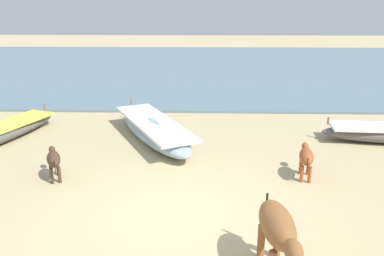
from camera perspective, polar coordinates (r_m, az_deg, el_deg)
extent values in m
plane|color=tan|center=(7.47, -2.40, -12.38)|extent=(80.00, 80.00, 0.00)
cube|color=slate|center=(23.75, 0.47, 8.66)|extent=(60.00, 20.00, 0.08)
cube|color=olive|center=(12.32, -25.42, -0.17)|extent=(0.74, 0.36, 0.04)
cylinder|color=olive|center=(13.50, -20.11, 2.79)|extent=(0.06, 0.06, 0.20)
ellipsoid|color=#8CA5B7|center=(11.30, -5.41, -0.33)|extent=(3.01, 4.54, 0.53)
cube|color=white|center=(11.23, -5.44, 0.77)|extent=(2.75, 4.04, 0.07)
cube|color=olive|center=(11.56, -6.00, 0.83)|extent=(0.88, 0.52, 0.04)
cylinder|color=olive|center=(13.11, -8.56, 3.74)|extent=(0.06, 0.06, 0.20)
cube|color=olive|center=(12.22, 25.34, -0.18)|extent=(0.17, 0.80, 0.04)
cylinder|color=olive|center=(11.74, 18.75, 0.96)|extent=(0.06, 0.06, 0.20)
ellipsoid|color=brown|center=(5.86, 11.93, -13.19)|extent=(0.55, 1.16, 0.49)
ellipsoid|color=brown|center=(5.21, 14.17, -16.53)|extent=(0.26, 0.39, 0.26)
cylinder|color=brown|center=(6.41, 11.97, -15.39)|extent=(0.11, 0.11, 0.56)
cylinder|color=brown|center=(6.35, 9.76, -15.58)|extent=(0.11, 0.11, 0.56)
cylinder|color=#2D2119|center=(6.38, 10.52, -10.91)|extent=(0.04, 0.04, 0.46)
ellipsoid|color=#4C3323|center=(9.17, -19.02, -4.17)|extent=(0.53, 0.75, 0.30)
ellipsoid|color=#4C3323|center=(9.59, -19.22, -2.92)|extent=(0.22, 0.26, 0.16)
sphere|color=#2D2119|center=(9.69, -19.24, -2.83)|extent=(0.08, 0.08, 0.06)
cylinder|color=#4C3323|center=(9.47, -19.37, -5.50)|extent=(0.07, 0.07, 0.35)
cylinder|color=#4C3323|center=(9.48, -18.45, -5.39)|extent=(0.07, 0.07, 0.35)
cylinder|color=#4C3323|center=(9.10, -19.22, -6.45)|extent=(0.07, 0.07, 0.35)
cylinder|color=#4C3323|center=(9.10, -18.27, -6.34)|extent=(0.07, 0.07, 0.35)
cylinder|color=#2D2119|center=(8.84, -18.84, -5.19)|extent=(0.02, 0.02, 0.29)
ellipsoid|color=#9E4C28|center=(9.07, 15.89, -3.90)|extent=(0.42, 0.79, 0.33)
ellipsoid|color=#9E4C28|center=(9.51, 15.73, -2.52)|extent=(0.19, 0.27, 0.18)
sphere|color=#2D2119|center=(9.62, 15.68, -2.41)|extent=(0.08, 0.08, 0.07)
cylinder|color=#9E4C28|center=(9.38, 15.15, -5.24)|extent=(0.07, 0.07, 0.37)
cylinder|color=#9E4C28|center=(9.39, 16.14, -5.29)|extent=(0.07, 0.07, 0.37)
cylinder|color=#9E4C28|center=(8.98, 15.28, -6.30)|extent=(0.07, 0.07, 0.37)
cylinder|color=#9E4C28|center=(9.00, 16.32, -6.35)|extent=(0.07, 0.07, 0.37)
cylinder|color=#2D2119|center=(8.71, 16.03, -5.03)|extent=(0.02, 0.02, 0.31)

